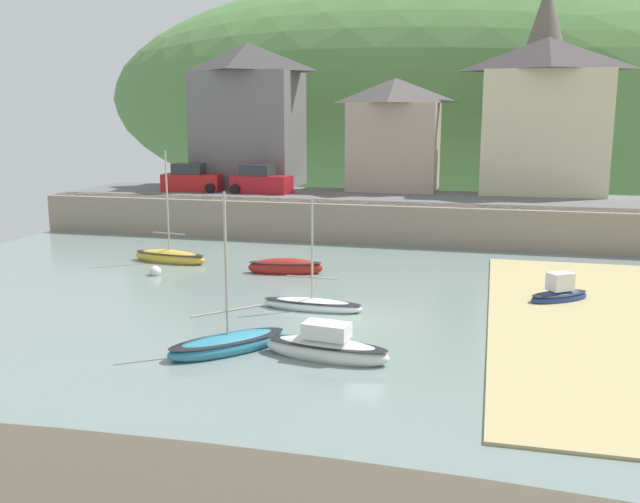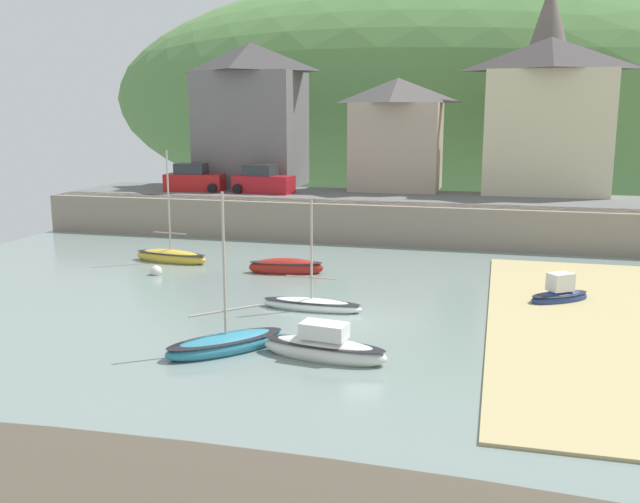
{
  "view_description": "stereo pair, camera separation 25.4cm",
  "coord_description": "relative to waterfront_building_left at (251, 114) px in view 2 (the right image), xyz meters",
  "views": [
    {
      "loc": [
        4.91,
        -24.94,
        7.79
      ],
      "look_at": [
        -2.34,
        4.35,
        1.81
      ],
      "focal_mm": 39.17,
      "sensor_mm": 36.0,
      "label": 1
    },
    {
      "loc": [
        5.16,
        -24.87,
        7.79
      ],
      "look_at": [
        -2.34,
        4.35,
        1.81
      ],
      "focal_mm": 39.17,
      "sensor_mm": 36.0,
      "label": 2
    }
  ],
  "objects": [
    {
      "name": "hillside_backdrop",
      "position": [
        13.49,
        30.0,
        1.7
      ],
      "size": [
        80.0,
        44.0,
        26.95
      ],
      "color": "#578645",
      "rests_on": "ground"
    },
    {
      "name": "parked_car_by_wall",
      "position": [
        2.37,
        -4.5,
        -4.53
      ],
      "size": [
        4.26,
        2.15,
        1.95
      ],
      "rotation": [
        0.0,
        0.0,
        -0.11
      ],
      "color": "#AD1720",
      "rests_on": "ground"
    },
    {
      "name": "quay_seawall",
      "position": [
        12.98,
        -7.7,
        -6.38
      ],
      "size": [
        48.0,
        9.4,
        2.4
      ],
      "color": "gray",
      "rests_on": "ground"
    },
    {
      "name": "fishing_boat_green",
      "position": [
        20.83,
        -20.25,
        -7.39
      ],
      "size": [
        2.84,
        2.44,
        1.43
      ],
      "rotation": [
        0.0,
        0.0,
        0.63
      ],
      "color": "navy",
      "rests_on": "ground"
    },
    {
      "name": "dinghy_open_wooden",
      "position": [
        12.93,
        -29.23,
        -7.39
      ],
      "size": [
        4.36,
        1.75,
        1.4
      ],
      "rotation": [
        0.0,
        0.0,
        -0.14
      ],
      "color": "silver",
      "rests_on": "ground"
    },
    {
      "name": "waterfront_building_centre",
      "position": [
        10.95,
        0.0,
        -1.34
      ],
      "size": [
        6.43,
        5.55,
        7.86
      ],
      "color": "tan",
      "rests_on": "ground"
    },
    {
      "name": "waterfront_building_left",
      "position": [
        0.0,
        0.0,
        0.0
      ],
      "size": [
        7.61,
        6.26,
        10.52
      ],
      "color": "slate",
      "rests_on": "ground"
    },
    {
      "name": "mooring_buoy",
      "position": [
        2.02,
        -19.7,
        -7.56
      ],
      "size": [
        0.58,
        0.58,
        0.58
      ],
      "color": "silver",
      "rests_on": "ground"
    },
    {
      "name": "sailboat_white_hull",
      "position": [
        1.36,
        -16.75,
        -7.44
      ],
      "size": [
        4.38,
        1.64,
        6.11
      ],
      "rotation": [
        0.0,
        0.0,
        -0.13
      ],
      "color": "gold",
      "rests_on": "ground"
    },
    {
      "name": "waterfront_building_right",
      "position": [
        21.08,
        0.0,
        -0.07
      ],
      "size": [
        8.42,
        5.39,
        10.37
      ],
      "color": "beige",
      "rests_on": "ground"
    },
    {
      "name": "motorboat_with_cabin",
      "position": [
        9.58,
        -29.33,
        -7.48
      ],
      "size": [
        3.9,
        4.06,
        5.51
      ],
      "rotation": [
        0.0,
        0.0,
        0.82
      ],
      "color": "teal",
      "rests_on": "ground"
    },
    {
      "name": "rowboat_small_beached",
      "position": [
        8.1,
        -17.75,
        -7.44
      ],
      "size": [
        3.86,
        1.69,
        0.97
      ],
      "rotation": [
        0.0,
        0.0,
        0.18
      ],
      "color": "maroon",
      "rests_on": "ground"
    },
    {
      "name": "church_with_spire",
      "position": [
        21.08,
        4.0,
        2.21
      ],
      "size": [
        3.0,
        3.0,
        14.63
      ],
      "color": "#9E8369",
      "rests_on": "ground"
    },
    {
      "name": "parked_car_near_slipway",
      "position": [
        -2.77,
        -4.5,
        -4.53
      ],
      "size": [
        4.26,
        2.13,
        1.95
      ],
      "rotation": [
        0.0,
        0.0,
        0.11
      ],
      "color": "red",
      "rests_on": "ground"
    },
    {
      "name": "ground",
      "position": [
        14.38,
        -34.76,
        -7.57
      ],
      "size": [
        48.0,
        41.0,
        0.61
      ],
      "color": "gray"
    },
    {
      "name": "sailboat_far_left",
      "position": [
        11.05,
        -23.81,
        -7.52
      ],
      "size": [
        4.2,
        1.13,
        4.6
      ],
      "rotation": [
        0.0,
        0.0,
        -0.04
      ],
      "color": "white",
      "rests_on": "ground"
    }
  ]
}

